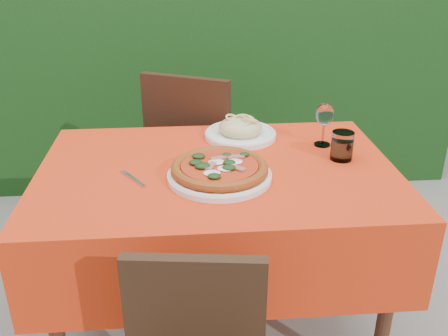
{
  "coord_description": "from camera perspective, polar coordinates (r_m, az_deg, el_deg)",
  "views": [
    {
      "loc": [
        -0.11,
        -1.6,
        1.5
      ],
      "look_at": [
        0.02,
        -0.05,
        0.77
      ],
      "focal_mm": 40.0,
      "sensor_mm": 36.0,
      "label": 1
    }
  ],
  "objects": [
    {
      "name": "dining_table",
      "position": [
        1.84,
        -0.75,
        -4.21
      ],
      "size": [
        1.26,
        0.86,
        0.75
      ],
      "color": "#432315",
      "rests_on": "ground"
    },
    {
      "name": "pasta_plate",
      "position": [
        2.02,
        1.89,
        4.3
      ],
      "size": [
        0.29,
        0.29,
        0.08
      ],
      "rotation": [
        0.0,
        0.0,
        -0.0
      ],
      "color": "white",
      "rests_on": "dining_table"
    },
    {
      "name": "fork",
      "position": [
        1.7,
        -10.08,
        -1.37
      ],
      "size": [
        0.11,
        0.16,
        0.0
      ],
      "primitive_type": "cube",
      "rotation": [
        0.0,
        0.0,
        0.58
      ],
      "color": "silver",
      "rests_on": "dining_table"
    },
    {
      "name": "water_glass",
      "position": [
        1.86,
        13.33,
        2.34
      ],
      "size": [
        0.08,
        0.08,
        0.11
      ],
      "color": "silver",
      "rests_on": "dining_table"
    },
    {
      "name": "ground",
      "position": [
        2.19,
        -0.66,
        -17.94
      ],
      "size": [
        60.0,
        60.0,
        0.0
      ],
      "primitive_type": "plane",
      "color": "slate",
      "rests_on": "ground"
    },
    {
      "name": "pizza_plate",
      "position": [
        1.67,
        -0.51,
        -0.28
      ],
      "size": [
        0.35,
        0.35,
        0.07
      ],
      "rotation": [
        0.0,
        0.0,
        -0.07
      ],
      "color": "silver",
      "rests_on": "dining_table"
    },
    {
      "name": "chair_far",
      "position": [
        2.44,
        -3.23,
        1.92
      ],
      "size": [
        0.56,
        0.56,
        0.93
      ],
      "rotation": [
        0.0,
        0.0,
        2.71
      ],
      "color": "black",
      "rests_on": "ground"
    },
    {
      "name": "wine_glass",
      "position": [
        1.95,
        11.43,
        5.85
      ],
      "size": [
        0.07,
        0.07,
        0.17
      ],
      "color": "silver",
      "rests_on": "dining_table"
    },
    {
      "name": "hedge",
      "position": [
        3.2,
        -2.84,
        14.66
      ],
      "size": [
        3.2,
        0.55,
        1.78
      ],
      "color": "black",
      "rests_on": "ground"
    }
  ]
}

